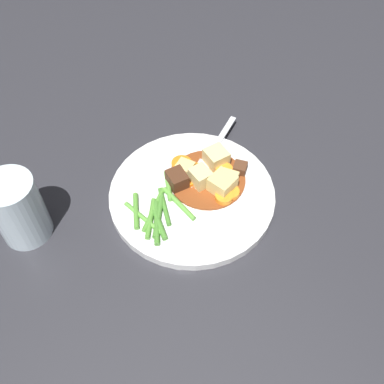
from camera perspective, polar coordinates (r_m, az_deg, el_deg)
name	(u,v)px	position (r m, az deg, el deg)	size (l,w,h in m)	color
ground_plane	(192,197)	(0.70, 0.00, -0.69)	(3.00, 3.00, 0.00)	#2D2D33
dinner_plate	(192,195)	(0.70, 0.00, -0.35)	(0.26, 0.26, 0.01)	white
stew_sauce	(207,179)	(0.71, 1.97, 1.66)	(0.12, 0.12, 0.00)	brown
carrot_slice_0	(230,193)	(0.69, 4.92, -0.08)	(0.03, 0.03, 0.01)	orange
carrot_slice_1	(196,171)	(0.71, 0.53, 2.66)	(0.02, 0.02, 0.01)	orange
carrot_slice_2	(182,165)	(0.72, -1.32, 3.48)	(0.03, 0.03, 0.01)	orange
carrot_slice_3	(188,179)	(0.70, -0.47, 1.72)	(0.03, 0.03, 0.01)	orange
carrot_slice_4	(223,170)	(0.71, 3.96, 2.83)	(0.03, 0.03, 0.01)	orange
carrot_slice_5	(224,197)	(0.68, 4.08, -0.68)	(0.03, 0.03, 0.01)	orange
potato_chunk_0	(222,184)	(0.68, 3.89, 1.01)	(0.03, 0.04, 0.03)	#E5CC7A
potato_chunk_1	(185,169)	(0.71, -0.91, 2.96)	(0.03, 0.02, 0.02)	#E5CC7A
potato_chunk_2	(229,180)	(0.70, 4.70, 1.57)	(0.03, 0.03, 0.02)	#E5CC7A
potato_chunk_3	(216,158)	(0.72, 3.10, 4.38)	(0.03, 0.03, 0.03)	#EAD68C
potato_chunk_4	(201,178)	(0.69, 1.10, 1.86)	(0.03, 0.03, 0.03)	#EAD68C
meat_chunk_0	(177,180)	(0.69, -1.90, 1.60)	(0.03, 0.03, 0.03)	#4C2B19
meat_chunk_1	(240,168)	(0.71, 6.13, 3.02)	(0.02, 0.02, 0.02)	#56331E
green_bean_0	(136,211)	(0.67, -7.15, -2.40)	(0.01, 0.01, 0.06)	#599E38
green_bean_1	(166,208)	(0.67, -3.37, -2.06)	(0.01, 0.01, 0.07)	#4C8E33
green_bean_2	(151,218)	(0.66, -5.30, -3.37)	(0.01, 0.01, 0.07)	#599E38
green_bean_3	(160,225)	(0.65, -4.13, -4.18)	(0.01, 0.01, 0.05)	#4C8E33
green_bean_4	(157,223)	(0.66, -4.53, -3.93)	(0.01, 0.01, 0.07)	#4C8E33
green_bean_5	(168,186)	(0.69, -3.04, 0.81)	(0.01, 0.01, 0.06)	#66AD42
green_bean_6	(158,217)	(0.66, -4.30, -3.16)	(0.01, 0.01, 0.07)	#4C8E33
green_bean_7	(154,209)	(0.67, -4.89, -2.20)	(0.01, 0.01, 0.08)	#599E38
green_bean_8	(143,217)	(0.66, -6.23, -3.24)	(0.01, 0.01, 0.08)	#66AD42
green_bean_9	(179,204)	(0.67, -1.68, -1.49)	(0.01, 0.01, 0.07)	#66AD42
fork	(212,153)	(0.74, 2.51, 5.02)	(0.16, 0.10, 0.00)	silver
water_glass	(18,209)	(0.67, -21.31, -2.06)	(0.07, 0.07, 0.11)	silver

